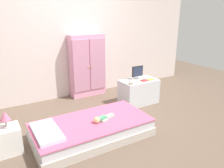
{
  "coord_description": "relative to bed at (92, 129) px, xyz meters",
  "views": [
    {
      "loc": [
        -1.71,
        -3.01,
        1.82
      ],
      "look_at": [
        0.26,
        0.3,
        0.57
      ],
      "focal_mm": 35.34,
      "sensor_mm": 36.0,
      "label": 1
    }
  ],
  "objects": [
    {
      "name": "wardrobe",
      "position": [
        0.72,
        1.7,
        0.56
      ],
      "size": [
        0.79,
        0.3,
        1.38
      ],
      "color": "#E599BC",
      "rests_on": "ground_plane"
    },
    {
      "name": "tv_monitor",
      "position": [
        1.44,
        0.79,
        0.53
      ],
      "size": [
        0.26,
        0.1,
        0.27
      ],
      "color": "#99999E",
      "rests_on": "tv_stand"
    },
    {
      "name": "doll",
      "position": [
        0.11,
        -0.06,
        0.17
      ],
      "size": [
        0.39,
        0.17,
        0.1
      ],
      "color": "#4CA375",
      "rests_on": "bed"
    },
    {
      "name": "rocking_horse_toy",
      "position": [
        1.13,
        0.57,
        0.43
      ],
      "size": [
        0.1,
        0.04,
        0.12
      ],
      "color": "#8E6642",
      "rests_on": "tv_stand"
    },
    {
      "name": "book_red",
      "position": [
        1.48,
        0.62,
        0.38
      ],
      "size": [
        0.13,
        0.11,
        0.02
      ],
      "primitive_type": "cube",
      "color": "#CC3838",
      "rests_on": "tv_stand"
    },
    {
      "name": "book_yellow",
      "position": [
        1.63,
        0.62,
        0.38
      ],
      "size": [
        0.13,
        0.1,
        0.01
      ],
      "primitive_type": "cube",
      "color": "gold",
      "rests_on": "tv_stand"
    },
    {
      "name": "nightstand",
      "position": [
        -1.13,
        0.24,
        0.05
      ],
      "size": [
        0.31,
        0.31,
        0.37
      ],
      "primitive_type": "cube",
      "color": "white",
      "rests_on": "ground_plane"
    },
    {
      "name": "tv_stand",
      "position": [
        1.42,
        0.72,
        0.12
      ],
      "size": [
        0.77,
        0.45,
        0.5
      ],
      "primitive_type": "cube",
      "color": "silver",
      "rests_on": "ground_plane"
    },
    {
      "name": "pillow",
      "position": [
        -0.67,
        0.0,
        0.16
      ],
      "size": [
        0.32,
        0.65,
        0.05
      ],
      "primitive_type": "cube",
      "color": "silver",
      "rests_on": "bed"
    },
    {
      "name": "back_wall",
      "position": [
        0.45,
        1.88,
        1.22
      ],
      "size": [
        6.4,
        0.05,
        2.7
      ],
      "primitive_type": "cube",
      "color": "silver",
      "rests_on": "ground_plane"
    },
    {
      "name": "ground_plane",
      "position": [
        0.45,
        0.31,
        -0.14
      ],
      "size": [
        10.0,
        10.0,
        0.02
      ],
      "primitive_type": "cube",
      "color": "brown"
    },
    {
      "name": "table_lamp",
      "position": [
        -1.13,
        0.24,
        0.4
      ],
      "size": [
        0.13,
        0.13,
        0.23
      ],
      "color": "#B7B2AD",
      "rests_on": "nightstand"
    },
    {
      "name": "bed",
      "position": [
        0.0,
        0.0,
        0.0
      ],
      "size": [
        1.75,
        0.91,
        0.27
      ],
      "color": "beige",
      "rests_on": "ground_plane"
    }
  ]
}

